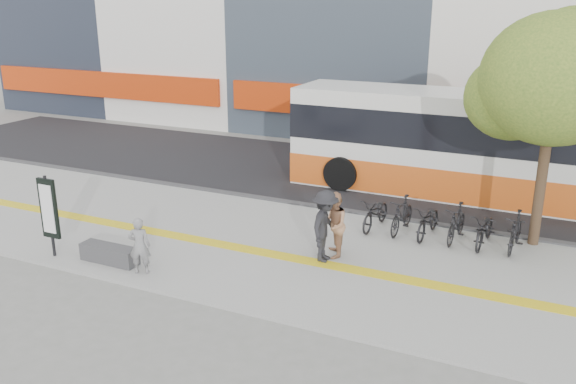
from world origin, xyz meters
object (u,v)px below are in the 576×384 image
at_px(bus, 483,149).
at_px(seated_woman, 140,246).
at_px(signboard, 49,210).
at_px(street_tree, 554,82).
at_px(pedestrian_dark, 325,226).
at_px(pedestrian_tan, 333,225).
at_px(bench, 109,254).

height_order(bus, seated_woman, bus).
relative_size(signboard, bus, 0.17).
distance_m(street_tree, pedestrian_dark, 6.94).
bearing_deg(signboard, pedestrian_tan, 24.74).
height_order(signboard, pedestrian_tan, signboard).
distance_m(seated_woman, pedestrian_tan, 4.91).
bearing_deg(street_tree, pedestrian_dark, -143.20).
xyz_separation_m(bench, street_tree, (9.78, 6.02, 4.21)).
distance_m(bench, seated_woman, 1.26).
distance_m(bus, pedestrian_tan, 7.50).
xyz_separation_m(street_tree, bus, (-1.96, 3.68, -2.81)).
xyz_separation_m(signboard, pedestrian_tan, (6.67, 3.07, -0.41)).
xyz_separation_m(seated_woman, pedestrian_dark, (3.83, 2.60, 0.22)).
distance_m(signboard, pedestrian_tan, 7.35).
height_order(bench, street_tree, street_tree).
xyz_separation_m(street_tree, pedestrian_dark, (-4.81, -3.60, -3.49)).
xyz_separation_m(signboard, pedestrian_dark, (6.57, 2.73, -0.34)).
bearing_deg(seated_woman, bus, -148.10).
relative_size(bus, seated_woman, 9.03).
xyz_separation_m(pedestrian_tan, pedestrian_dark, (-0.09, -0.34, 0.07)).
bearing_deg(seated_woman, pedestrian_dark, -169.90).
relative_size(bench, street_tree, 0.25).
bearing_deg(pedestrian_dark, bench, 113.89).
bearing_deg(street_tree, signboard, -150.93).
bearing_deg(pedestrian_dark, signboard, 110.45).
bearing_deg(pedestrian_tan, seated_woman, -75.78).
distance_m(bench, signboard, 1.94).
relative_size(bench, seated_woman, 1.10).
relative_size(street_tree, pedestrian_dark, 3.34).
distance_m(street_tree, pedestrian_tan, 6.74).
bearing_deg(pedestrian_dark, seated_woman, 122.00).
bearing_deg(pedestrian_tan, street_tree, 102.04).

